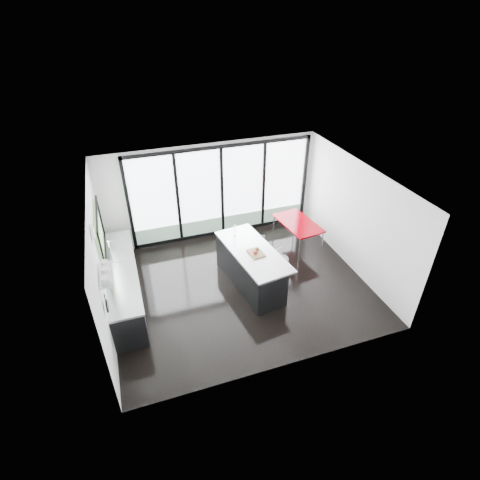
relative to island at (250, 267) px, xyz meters
name	(u,v)px	position (x,y,z in m)	size (l,w,h in m)	color
floor	(240,286)	(-0.27, -0.07, -0.48)	(6.00, 5.00, 0.00)	black
ceiling	(240,181)	(-0.27, -0.07, 2.32)	(6.00, 5.00, 0.00)	white
wall_back	(221,195)	(0.00, 2.39, 0.79)	(6.00, 0.09, 2.80)	silver
wall_front	(287,313)	(-0.27, -2.57, 0.92)	(6.00, 0.00, 2.80)	silver
wall_left	(100,250)	(-3.25, 0.20, 1.08)	(0.26, 5.00, 2.80)	silver
wall_right	(355,217)	(2.73, -0.07, 0.92)	(0.00, 5.00, 2.80)	silver
counter_cabinets	(124,284)	(-2.94, 0.33, -0.02)	(0.69, 3.24, 1.36)	black
island	(250,267)	(0.00, 0.00, 0.00)	(1.28, 2.42, 1.23)	black
bar_stool_near	(280,269)	(0.76, -0.15, -0.15)	(0.42, 0.42, 0.66)	silver
bar_stool_far	(259,257)	(0.43, 0.49, -0.13)	(0.44, 0.44, 0.69)	silver
red_table	(297,234)	(1.81, 1.08, -0.09)	(0.83, 1.44, 0.77)	#86000A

